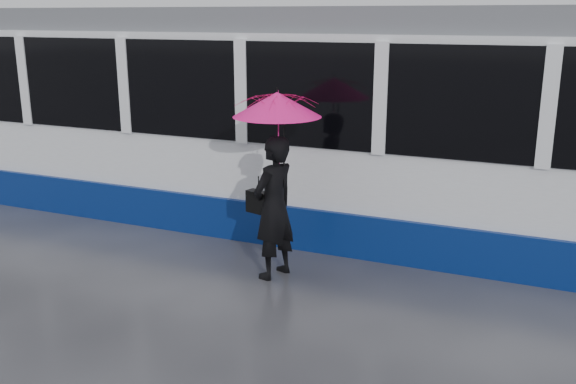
% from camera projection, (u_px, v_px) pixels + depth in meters
% --- Properties ---
extents(ground, '(90.00, 90.00, 0.00)m').
position_uv_depth(ground, '(224.00, 275.00, 8.26)').
color(ground, '#2E2E33').
rests_on(ground, ground).
extents(rails, '(34.00, 1.51, 0.02)m').
position_uv_depth(rails, '(299.00, 220.00, 10.47)').
color(rails, '#3F3D38').
rests_on(rails, ground).
extents(tram, '(26.00, 2.56, 3.35)m').
position_uv_depth(tram, '(101.00, 107.00, 11.53)').
color(tram, white).
rests_on(tram, ground).
extents(woman, '(0.61, 0.76, 1.82)m').
position_uv_depth(woman, '(274.00, 208.00, 8.01)').
color(woman, black).
rests_on(woman, ground).
extents(umbrella, '(1.33, 1.33, 1.23)m').
position_uv_depth(umbrella, '(277.00, 122.00, 7.70)').
color(umbrella, '#FB156F').
rests_on(umbrella, ground).
extents(handbag, '(0.35, 0.23, 0.46)m').
position_uv_depth(handbag, '(259.00, 202.00, 8.10)').
color(handbag, black).
rests_on(handbag, ground).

